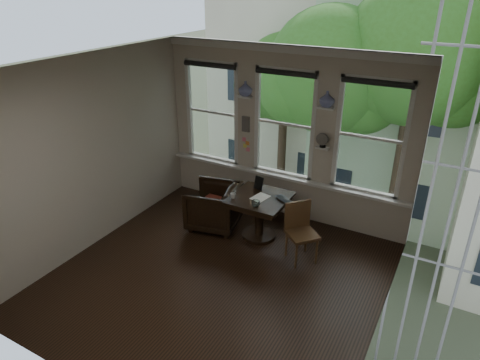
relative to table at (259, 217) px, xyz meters
The scene contains 25 objects.
ground 1.30m from the table, 91.46° to the right, with size 4.50×4.50×0.00m, color black.
ceiling 2.91m from the table, 91.46° to the right, with size 4.50×4.50×0.00m, color silver.
wall_back 1.51m from the table, 91.82° to the left, with size 4.50×4.50×0.00m, color beige.
wall_front 3.68m from the table, 90.52° to the right, with size 4.50×4.50×0.00m, color beige.
wall_left 2.83m from the table, 151.31° to the right, with size 4.50×4.50×0.00m, color beige.
wall_right 2.78m from the table, 29.37° to the right, with size 4.50×4.50×0.00m, color beige.
window_left 2.23m from the table, 145.95° to the left, with size 1.10×0.12×1.90m, color white, non-canonical shape.
window_center 1.66m from the table, 91.82° to the left, with size 1.10×0.12×1.90m, color white, non-canonical shape.
window_right 2.18m from the table, 35.23° to the left, with size 1.10×0.12×1.90m, color white, non-canonical shape.
shelf_left 2.09m from the table, 130.01° to the left, with size 0.26×0.16×0.03m, color white.
shelf_right 2.07m from the table, 52.44° to the left, with size 0.26×0.16×0.03m, color white.
intercom 1.71m from the table, 129.09° to the left, with size 0.14×0.06×0.28m, color #59544F.
sticky_notes 1.49m from the table, 128.94° to the left, with size 0.16×0.01×0.24m, color pink, non-canonical shape.
desk_fan 1.61m from the table, 51.82° to the left, with size 0.20×0.20×0.24m, color #59544F, non-canonical shape.
vase_left 2.20m from the table, 130.01° to the left, with size 0.24×0.24×0.25m, color silver.
vase_right 2.18m from the table, 52.44° to the left, with size 0.24×0.24×0.25m, color silver.
table is the anchor object (origin of this frame).
armchair_left 0.85m from the table, behind, with size 0.82×0.85×0.77m, color black.
cushion_red 0.85m from the table, behind, with size 0.45×0.45×0.06m, color maroon.
side_chair_right 0.90m from the table, 17.42° to the right, with size 0.42×0.42×0.92m, color #462C19, non-canonical shape.
laptop 0.53m from the table, ahead, with size 0.33×0.21×0.03m, color black.
mug 0.60m from the table, 145.91° to the right, with size 0.09×0.09×0.08m, color white.
drinking_glass 0.54m from the table, 74.27° to the right, with size 0.13×0.13×0.10m, color white.
tablet 0.57m from the table, 120.21° to the left, with size 0.16×0.02×0.22m, color black.
papers 0.38m from the table, 30.09° to the right, with size 0.22×0.30×0.00m, color silver.
Camera 1 is at (2.71, -4.27, 3.95)m, focal length 32.00 mm.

